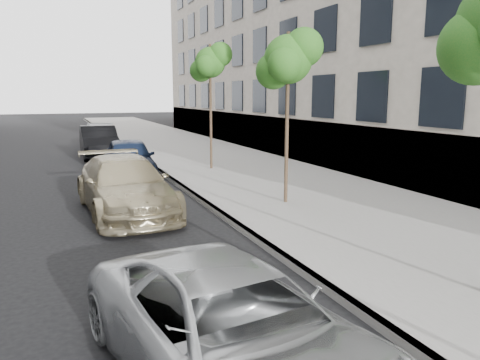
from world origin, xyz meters
TOP-DOWN VIEW (x-y plane):
  - sidewalk at (4.30, 24.00)m, footprint 6.40×72.00m
  - curb at (1.18, 24.00)m, footprint 0.15×72.00m
  - tree_mid at (3.23, 8.00)m, footprint 1.65×1.45m
  - tree_far at (3.23, 14.50)m, footprint 1.56×1.36m
  - minivan at (-1.09, 0.93)m, footprint 2.79×4.86m
  - suv at (-1.03, 8.95)m, footprint 2.32×5.16m
  - sedan_blue at (-0.10, 14.25)m, footprint 2.07×4.47m
  - sedan_black at (-0.58, 20.67)m, footprint 1.69×4.73m
  - sedan_rear at (-0.10, 25.89)m, footprint 2.47×4.74m

SIDE VIEW (x-z plane):
  - sidewalk at x=4.30m, z-range 0.00..0.14m
  - curb at x=1.18m, z-range 0.00..0.14m
  - minivan at x=-1.09m, z-range 0.00..1.28m
  - sedan_rear at x=-0.10m, z-range 0.00..1.31m
  - suv at x=-1.03m, z-range 0.00..1.47m
  - sedan_blue at x=-0.10m, z-range 0.00..1.48m
  - sedan_black at x=-0.58m, z-range 0.00..1.55m
  - tree_mid at x=3.23m, z-range 1.65..6.32m
  - tree_far at x=3.23m, z-range 1.82..6.76m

